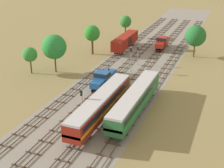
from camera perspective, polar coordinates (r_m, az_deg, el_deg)
name	(u,v)px	position (r m, az deg, el deg)	size (l,w,h in m)	color
ground_plane	(125,78)	(68.99, 2.31, 1.13)	(480.00, 480.00, 0.00)	olive
ballast_bed	(125,78)	(68.99, 2.31, 1.13)	(17.73, 176.00, 0.01)	gray
track_far_left	(98,71)	(72.19, -2.56, 2.25)	(2.40, 126.00, 0.29)	#47382D
track_left	(117,74)	(70.55, 0.84, 1.77)	(2.40, 126.00, 0.29)	#47382D
track_centre_left	(137,77)	(69.17, 4.38, 1.26)	(2.40, 126.00, 0.29)	#47382D
track_centre	(158,80)	(68.07, 8.05, 0.72)	(2.40, 126.00, 0.29)	#47382D
diesel_railcar_centre_left_nearest	(101,104)	(51.75, -1.97, -3.50)	(2.96, 20.50, 3.80)	maroon
diesel_railcar_centre_near	(135,99)	(53.35, 4.09, -2.70)	(2.96, 20.50, 3.80)	#286638
shunter_loco_left_mid	(103,78)	(63.43, -1.56, 1.08)	(2.74, 8.46, 3.10)	#194C8C
freight_boxcar_far_left_midfar	(125,41)	(87.56, 2.31, 7.59)	(2.87, 14.00, 3.60)	maroon
shunter_loco_centre_left_far	(162,42)	(89.33, 8.84, 7.36)	(2.74, 8.46, 3.10)	maroon
signal_post_nearest	(131,57)	(71.08, 3.36, 4.80)	(0.28, 0.47, 5.56)	gray
signal_post_near	(82,102)	(50.58, -5.30, -3.13)	(0.28, 0.47, 5.49)	gray
signal_post_mid	(138,53)	(75.79, 4.55, 5.45)	(0.28, 0.47, 4.53)	gray
lineside_tree_0	(196,36)	(83.22, 14.46, 8.17)	(5.20, 5.20, 8.01)	#4C331E
lineside_tree_1	(92,33)	(83.11, -3.53, 8.87)	(4.03, 4.03, 7.54)	#4C331E
lineside_tree_2	(30,55)	(72.16, -14.24, 5.03)	(3.20, 3.20, 5.91)	#4C331E
lineside_tree_3	(125,22)	(99.46, 2.39, 10.88)	(3.57, 3.57, 6.66)	#4C331E
lineside_tree_4	(54,47)	(71.43, -10.13, 6.44)	(5.36, 5.36, 8.45)	#4C331E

